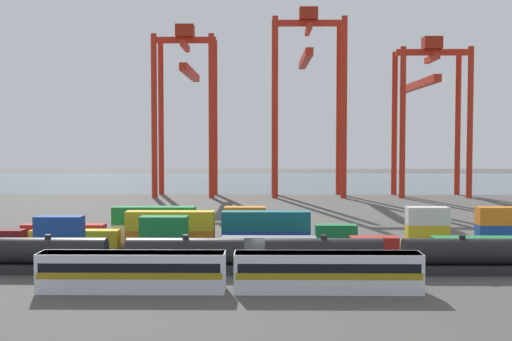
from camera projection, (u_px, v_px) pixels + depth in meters
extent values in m
plane|color=#4C4944|center=(263.00, 219.00, 120.57)|extent=(420.00, 420.00, 0.00)
cube|color=slate|center=(263.00, 182.00, 228.67)|extent=(400.00, 110.00, 0.01)
cube|color=silver|center=(132.00, 272.00, 62.58)|extent=(18.37, 3.10, 3.90)
cube|color=#9E8414|center=(132.00, 273.00, 62.58)|extent=(18.00, 3.14, 0.64)
cube|color=black|center=(132.00, 265.00, 62.55)|extent=(17.63, 3.13, 0.90)
cube|color=slate|center=(132.00, 254.00, 62.49)|extent=(18.18, 2.85, 0.36)
cube|color=silver|center=(328.00, 272.00, 62.37)|extent=(18.37, 3.10, 3.90)
cube|color=#9E8414|center=(328.00, 273.00, 62.38)|extent=(18.00, 3.14, 0.64)
cube|color=black|center=(328.00, 265.00, 62.34)|extent=(17.63, 3.13, 0.90)
cube|color=slate|center=(328.00, 254.00, 62.29)|extent=(18.18, 2.85, 0.36)
cube|color=#232326|center=(48.00, 268.00, 71.31)|extent=(13.11, 2.50, 1.10)
cylinder|color=black|center=(48.00, 251.00, 71.22)|extent=(13.11, 2.89, 2.89)
cylinder|color=black|center=(48.00, 236.00, 71.14)|extent=(0.70, 0.70, 0.36)
cube|color=#232326|center=(186.00, 269.00, 71.15)|extent=(13.11, 2.50, 1.10)
cylinder|color=black|center=(185.00, 251.00, 71.05)|extent=(13.11, 2.89, 2.89)
cylinder|color=black|center=(185.00, 236.00, 70.97)|extent=(0.70, 0.70, 0.36)
cube|color=#232326|center=(323.00, 269.00, 70.98)|extent=(13.11, 2.50, 1.10)
cylinder|color=black|center=(323.00, 251.00, 70.88)|extent=(13.11, 2.89, 2.89)
cylinder|color=black|center=(324.00, 237.00, 70.81)|extent=(0.70, 0.70, 0.36)
cube|color=#232326|center=(462.00, 269.00, 70.81)|extent=(13.11, 2.50, 1.10)
cylinder|color=black|center=(462.00, 251.00, 70.72)|extent=(13.11, 2.89, 2.89)
cylinder|color=black|center=(462.00, 237.00, 70.64)|extent=(0.70, 0.70, 0.36)
cube|color=#146066|center=(60.00, 246.00, 81.55)|extent=(6.04, 2.44, 2.60)
cube|color=#1C4299|center=(59.00, 226.00, 81.42)|extent=(6.04, 2.44, 2.60)
cube|color=#1C4299|center=(164.00, 246.00, 81.40)|extent=(6.04, 2.44, 2.60)
cube|color=#197538|center=(164.00, 226.00, 81.28)|extent=(6.04, 2.44, 2.60)
cube|color=slate|center=(269.00, 247.00, 81.26)|extent=(12.10, 2.44, 2.60)
cube|color=#AD211C|center=(374.00, 247.00, 81.11)|extent=(6.04, 2.44, 2.60)
cube|color=#197538|center=(480.00, 247.00, 80.97)|extent=(12.10, 2.44, 2.60)
cube|color=gold|center=(75.00, 239.00, 87.38)|extent=(12.10, 2.44, 2.60)
cube|color=orange|center=(170.00, 239.00, 87.24)|extent=(12.10, 2.44, 2.60)
cube|color=gold|center=(170.00, 221.00, 87.12)|extent=(12.10, 2.44, 2.60)
cube|color=#1C4299|center=(266.00, 239.00, 87.10)|extent=(12.10, 2.44, 2.60)
cube|color=#146066|center=(266.00, 221.00, 86.98)|extent=(12.10, 2.44, 2.60)
cube|color=#AD211C|center=(64.00, 233.00, 93.26)|extent=(12.10, 2.44, 2.60)
cube|color=silver|center=(154.00, 233.00, 93.12)|extent=(12.10, 2.44, 2.60)
cube|color=#197538|center=(154.00, 215.00, 93.00)|extent=(12.10, 2.44, 2.60)
cube|color=#AD211C|center=(245.00, 233.00, 92.98)|extent=(6.04, 2.44, 2.60)
cube|color=orange|center=(245.00, 216.00, 92.85)|extent=(6.04, 2.44, 2.60)
cube|color=#197538|center=(336.00, 233.00, 92.83)|extent=(6.04, 2.44, 2.60)
cube|color=gold|center=(427.00, 233.00, 92.69)|extent=(6.04, 2.44, 2.60)
cube|color=silver|center=(427.00, 216.00, 92.57)|extent=(6.04, 2.44, 2.60)
cylinder|color=red|center=(154.00, 116.00, 163.48)|extent=(1.50, 1.50, 42.18)
cylinder|color=red|center=(212.00, 116.00, 163.32)|extent=(1.50, 1.50, 42.18)
cylinder|color=red|center=(161.00, 118.00, 174.40)|extent=(1.50, 1.50, 42.18)
cylinder|color=red|center=(215.00, 118.00, 174.25)|extent=(1.50, 1.50, 42.18)
cube|color=red|center=(185.00, 40.00, 167.89)|extent=(16.39, 1.20, 1.60)
cube|color=red|center=(185.00, 46.00, 167.96)|extent=(1.20, 12.54, 1.60)
cube|color=red|center=(190.00, 73.00, 179.99)|extent=(2.00, 33.58, 2.00)
cube|color=maroon|center=(185.00, 31.00, 167.77)|extent=(4.80, 4.00, 3.20)
cylinder|color=red|center=(275.00, 108.00, 162.98)|extent=(1.50, 1.50, 46.56)
cylinder|color=red|center=(344.00, 108.00, 162.79)|extent=(1.50, 1.50, 46.56)
cylinder|color=red|center=(274.00, 110.00, 174.03)|extent=(1.50, 1.50, 46.56)
cylinder|color=red|center=(339.00, 110.00, 173.84)|extent=(1.50, 1.50, 46.56)
cube|color=red|center=(308.00, 23.00, 167.33)|extent=(19.31, 1.20, 1.60)
cube|color=red|center=(308.00, 29.00, 167.40)|extent=(1.20, 12.66, 1.60)
cube|color=red|center=(305.00, 59.00, 179.29)|extent=(2.00, 33.12, 2.00)
cube|color=maroon|center=(308.00, 14.00, 167.21)|extent=(4.80, 4.00, 3.20)
cylinder|color=red|center=(403.00, 123.00, 163.26)|extent=(1.50, 1.50, 38.88)
cylinder|color=red|center=(470.00, 123.00, 163.08)|extent=(1.50, 1.50, 38.88)
cylinder|color=red|center=(394.00, 124.00, 173.41)|extent=(1.50, 1.50, 38.88)
cylinder|color=red|center=(458.00, 124.00, 173.22)|extent=(1.50, 1.50, 38.88)
cube|color=red|center=(432.00, 52.00, 167.35)|extent=(18.89, 1.20, 1.60)
cube|color=red|center=(432.00, 58.00, 167.42)|extent=(1.20, 11.76, 1.60)
cube|color=red|center=(418.00, 85.00, 181.88)|extent=(2.00, 40.58, 2.00)
cube|color=maroon|center=(432.00, 43.00, 167.23)|extent=(4.80, 4.00, 3.20)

